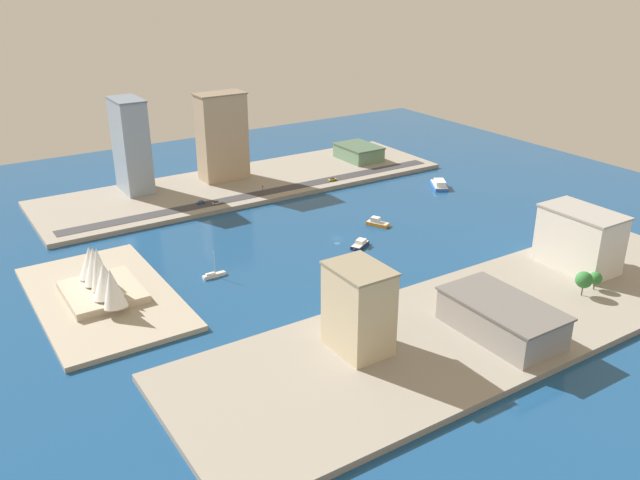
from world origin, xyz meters
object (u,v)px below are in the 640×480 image
at_px(hotel_broad_white, 579,239).
at_px(hatchback_blue, 201,202).
at_px(tugboat_red, 340,290).
at_px(carpark_squat_concrete, 501,318).
at_px(tower_tall_glass, 131,146).
at_px(apartment_midrise_tan, 222,137).
at_px(traffic_light_waterfront, 263,189).
at_px(catamaran_blue, 439,184).
at_px(sailboat_small_white, 214,275).
at_px(patrol_launch_navy, 360,244).
at_px(terminal_long_green, 359,152).
at_px(sedan_silver, 216,203).
at_px(opera_landmark, 101,277).
at_px(taxi_yellow_cab, 332,179).
at_px(water_taxi_orange, 377,223).
at_px(office_block_beige, 359,309).

relative_size(hotel_broad_white, hatchback_blue, 7.31).
distance_m(tugboat_red, carpark_squat_concrete, 65.97).
bearing_deg(tower_tall_glass, apartment_midrise_tan, -97.16).
bearing_deg(hotel_broad_white, traffic_light_waterfront, 24.56).
xyz_separation_m(tugboat_red, catamaran_blue, (78.45, -124.46, 0.56)).
relative_size(sailboat_small_white, catamaran_blue, 0.62).
bearing_deg(patrol_launch_navy, terminal_long_green, -35.51).
distance_m(sailboat_small_white, sedan_silver, 83.82).
relative_size(hotel_broad_white, traffic_light_waterfront, 5.07).
height_order(catamaran_blue, apartment_midrise_tan, apartment_midrise_tan).
bearing_deg(catamaran_blue, patrol_launch_navy, 116.77).
xyz_separation_m(patrol_launch_navy, sedan_silver, (83.23, 34.60, 2.11)).
relative_size(tugboat_red, opera_landmark, 0.33).
bearing_deg(sedan_silver, apartment_midrise_tan, -30.49).
relative_size(tugboat_red, carpark_squat_concrete, 0.33).
height_order(sailboat_small_white, opera_landmark, opera_landmark).
distance_m(taxi_yellow_cab, sedan_silver, 75.10).
relative_size(tugboat_red, water_taxi_orange, 1.13).
distance_m(taxi_yellow_cab, traffic_light_waterfront, 48.58).
relative_size(apartment_midrise_tan, sedan_silver, 11.60).
height_order(patrol_launch_navy, opera_landmark, opera_landmark).
bearing_deg(tower_tall_glass, opera_landmark, 156.03).
xyz_separation_m(water_taxi_orange, taxi_yellow_cab, (66.80, -17.34, 1.94)).
bearing_deg(sailboat_small_white, opera_landmark, 84.15).
height_order(sailboat_small_white, patrol_launch_navy, sailboat_small_white).
bearing_deg(hatchback_blue, office_block_beige, 175.41).
height_order(tugboat_red, traffic_light_waterfront, traffic_light_waterfront).
bearing_deg(sailboat_small_white, office_block_beige, -168.74).
distance_m(terminal_long_green, hatchback_blue, 124.15).
distance_m(water_taxi_orange, carpark_squat_concrete, 113.83).
xyz_separation_m(tugboat_red, carpark_squat_concrete, (-59.71, -27.06, 7.39)).
relative_size(carpark_squat_concrete, tower_tall_glass, 0.82).
distance_m(catamaran_blue, traffic_light_waterfront, 104.53).
relative_size(sailboat_small_white, traffic_light_waterfront, 1.82).
bearing_deg(tugboat_red, water_taxi_orange, -48.84).
xyz_separation_m(sailboat_small_white, carpark_squat_concrete, (-99.92, -63.50, 7.68)).
xyz_separation_m(sedan_silver, opera_landmark, (-71.17, 80.77, 6.49)).
distance_m(carpark_squat_concrete, tower_tall_glass, 229.98).
xyz_separation_m(water_taxi_orange, hotel_broad_white, (-88.39, -38.36, 13.73)).
xyz_separation_m(carpark_squat_concrete, hatchback_blue, (181.16, 34.43, -5.33)).
distance_m(tugboat_red, sailboat_small_white, 54.26).
bearing_deg(water_taxi_orange, catamaran_blue, -67.02).
xyz_separation_m(tugboat_red, sailboat_small_white, (40.21, 36.44, -0.29)).
xyz_separation_m(tugboat_red, hatchback_blue, (121.45, 7.36, 2.06)).
bearing_deg(traffic_light_waterfront, patrol_launch_navy, -174.43).
height_order(tugboat_red, office_block_beige, office_block_beige).
relative_size(office_block_beige, sedan_silver, 6.86).
distance_m(sailboat_small_white, office_block_beige, 83.93).
relative_size(sailboat_small_white, hatchback_blue, 2.63).
distance_m(patrol_launch_navy, office_block_beige, 92.60).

